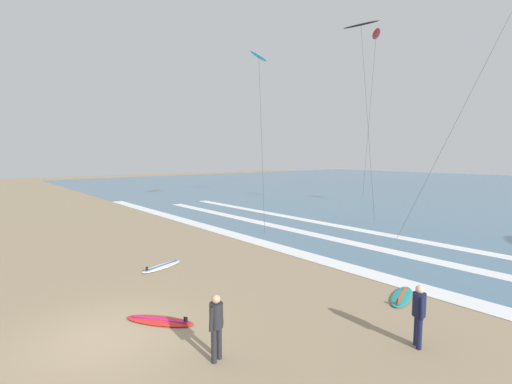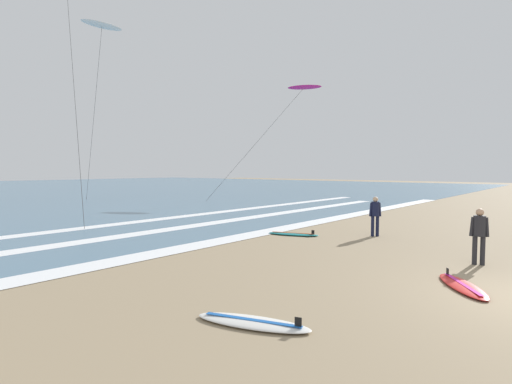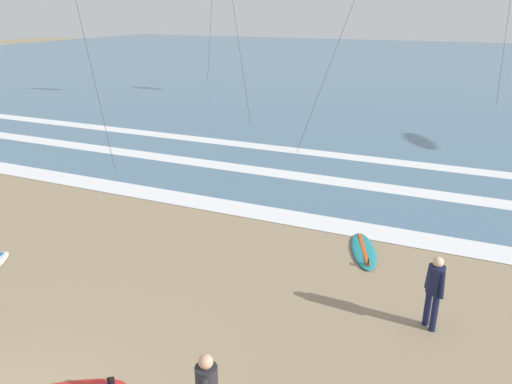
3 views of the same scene
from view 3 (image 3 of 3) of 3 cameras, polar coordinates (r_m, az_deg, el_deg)
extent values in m
cube|color=slate|center=(58.03, 18.54, 13.90)|extent=(140.00, 90.00, 0.01)
cube|color=white|center=(15.64, -3.25, -1.77)|extent=(55.02, 1.07, 0.01)
cube|color=white|center=(18.69, 3.57, 2.07)|extent=(44.22, 0.93, 0.01)
cube|color=white|center=(21.37, 9.80, 4.23)|extent=(48.02, 0.90, 0.01)
cylinder|color=#232328|center=(7.31, -5.82, -21.57)|extent=(0.32, 0.32, 0.58)
cylinder|color=#232328|center=(7.46, -5.56, -20.75)|extent=(0.13, 0.16, 0.56)
sphere|color=tan|center=(7.06, -5.94, -19.27)|extent=(0.21, 0.21, 0.21)
cylinder|color=#141938|center=(10.43, 20.27, -13.21)|extent=(0.13, 0.13, 0.82)
cylinder|color=#141938|center=(10.55, 19.55, -12.68)|extent=(0.13, 0.13, 0.82)
cylinder|color=#141938|center=(10.13, 20.40, -9.64)|extent=(0.32, 0.32, 0.58)
cylinder|color=#141938|center=(10.03, 21.08, -10.23)|extent=(0.16, 0.16, 0.56)
cylinder|color=#141938|center=(10.26, 19.70, -9.29)|extent=(0.16, 0.16, 0.56)
sphere|color=#DBB28E|center=(9.95, 20.68, -7.72)|extent=(0.21, 0.21, 0.21)
ellipsoid|color=teal|center=(13.15, 12.59, -6.75)|extent=(1.25, 2.18, 0.09)
cube|color=#D84C19|center=(13.12, 12.61, -6.56)|extent=(0.67, 1.72, 0.01)
cube|color=black|center=(12.37, 13.11, -7.99)|extent=(0.05, 0.12, 0.16)
cube|color=black|center=(9.05, -16.72, -20.55)|extent=(0.11, 0.08, 0.16)
camera|label=1|loc=(4.18, 102.75, -23.29)|focal=25.31mm
camera|label=2|loc=(15.93, -55.86, -0.48)|focal=28.06mm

